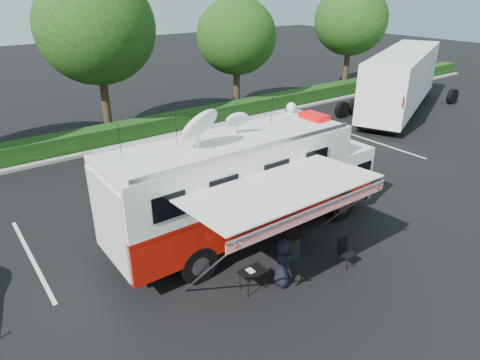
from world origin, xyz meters
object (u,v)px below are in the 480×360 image
at_px(command_truck, 247,183).
at_px(semi_trailer, 401,80).
at_px(trash_bin, 292,246).
at_px(folding_table, 253,272).

height_order(command_truck, semi_trailer, command_truck).
bearing_deg(trash_bin, folding_table, -165.60).
relative_size(command_truck, folding_table, 12.88).
xyz_separation_m(folding_table, semi_trailer, (19.70, 8.96, 1.52)).
relative_size(command_truck, semi_trailer, 0.75).
bearing_deg(folding_table, trash_bin, 14.40).
bearing_deg(trash_bin, command_truck, 99.37).
distance_m(command_truck, folding_table, 3.28).
relative_size(folding_table, trash_bin, 0.89).
bearing_deg(command_truck, folding_table, -124.03).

